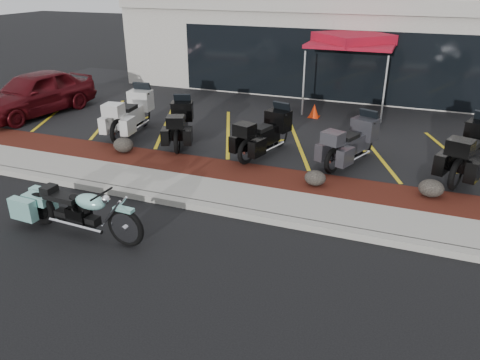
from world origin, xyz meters
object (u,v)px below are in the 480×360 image
at_px(parked_car, 35,93).
at_px(popup_canopy, 353,41).
at_px(hero_cruiser, 125,222).
at_px(touring_white, 143,104).
at_px(traffic_cone, 314,111).

height_order(parked_car, popup_canopy, popup_canopy).
height_order(hero_cruiser, touring_white, touring_white).
height_order(hero_cruiser, popup_canopy, popup_canopy).
xyz_separation_m(touring_white, parked_car, (-4.23, -0.14, 0.03)).
bearing_deg(parked_car, hero_cruiser, -29.40).
height_order(traffic_cone, popup_canopy, popup_canopy).
xyz_separation_m(traffic_cone, popup_canopy, (0.88, 1.44, 2.17)).
bearing_deg(hero_cruiser, parked_car, 144.62).
distance_m(hero_cruiser, touring_white, 7.09).
distance_m(parked_car, traffic_cone, 9.63).
distance_m(touring_white, traffic_cone, 5.72).
relative_size(touring_white, parked_car, 0.56).
bearing_deg(touring_white, traffic_cone, -65.19).
bearing_deg(touring_white, popup_canopy, -58.96).
relative_size(touring_white, traffic_cone, 5.36).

